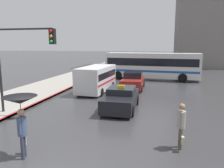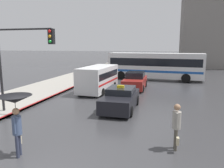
# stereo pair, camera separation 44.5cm
# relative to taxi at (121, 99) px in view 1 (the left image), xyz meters

# --- Properties ---
(taxi) EXTENTS (1.91, 4.16, 1.53)m
(taxi) POSITION_rel_taxi_xyz_m (0.00, 0.00, 0.00)
(taxi) COLOR black
(taxi) RESTS_ON ground_plane
(sedan_red) EXTENTS (1.91, 4.22, 1.53)m
(sedan_red) POSITION_rel_taxi_xyz_m (-0.08, 6.79, 0.05)
(sedan_red) COLOR maroon
(sedan_red) RESTS_ON ground_plane
(ambulance_van) EXTENTS (2.33, 5.26, 2.17)m
(ambulance_van) POSITION_rel_taxi_xyz_m (-2.99, 4.78, 0.55)
(ambulance_van) COLOR silver
(ambulance_van) RESTS_ON ground_plane
(city_bus) EXTENTS (10.94, 3.43, 3.08)m
(city_bus) POSITION_rel_taxi_xyz_m (1.34, 12.97, 1.06)
(city_bus) COLOR silver
(city_bus) RESTS_ON ground_plane
(pedestrian_with_umbrella) EXTENTS (1.16, 1.16, 2.24)m
(pedestrian_with_umbrella) POSITION_rel_taxi_xyz_m (-2.30, -6.69, 1.19)
(pedestrian_with_umbrella) COLOR #2D3347
(pedestrian_with_umbrella) RESTS_ON ground_plane
(pedestrian_man) EXTENTS (0.33, 0.61, 1.79)m
(pedestrian_man) POSITION_rel_taxi_xyz_m (3.16, -4.76, 0.39)
(pedestrian_man) COLOR #4C473D
(pedestrian_man) RESTS_ON ground_plane
(traffic_light) EXTENTS (3.55, 0.38, 5.10)m
(traffic_light) POSITION_rel_taxi_xyz_m (-5.09, -2.41, 2.91)
(traffic_light) COLOR black
(traffic_light) RESTS_ON ground_plane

